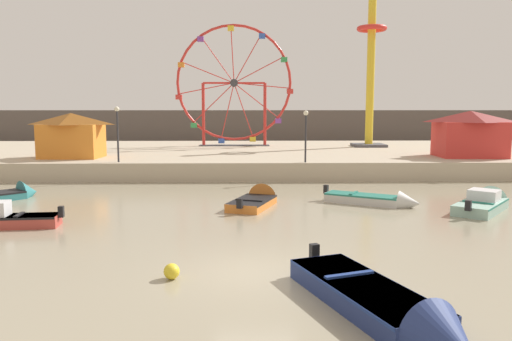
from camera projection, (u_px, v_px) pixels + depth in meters
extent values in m
plane|color=gray|center=(255.00, 272.00, 14.41)|extent=(240.00, 240.00, 0.00)
cube|color=#B7A88E|center=(249.00, 156.00, 42.65)|extent=(110.00, 21.97, 1.22)
cube|color=#564C47|center=(248.00, 126.00, 68.53)|extent=(140.00, 3.00, 4.40)
cube|color=silver|center=(362.00, 199.00, 24.71)|extent=(3.70, 2.77, 0.46)
cube|color=#237566|center=(362.00, 195.00, 24.69)|extent=(3.68, 2.77, 0.08)
cone|color=silver|center=(410.00, 203.00, 23.63)|extent=(1.40, 1.43, 1.08)
cube|color=black|center=(326.00, 189.00, 25.57)|extent=(0.29, 0.31, 0.44)
cube|color=#237566|center=(354.00, 193.00, 24.89)|extent=(0.62, 0.92, 0.06)
cube|color=#B24238|center=(6.00, 222.00, 19.74)|extent=(4.09, 1.44, 0.47)
cube|color=black|center=(6.00, 217.00, 19.72)|extent=(4.05, 1.46, 0.08)
cube|color=black|center=(61.00, 212.00, 19.94)|extent=(0.22, 0.26, 0.44)
cube|color=black|center=(19.00, 215.00, 19.77)|extent=(0.24, 0.92, 0.06)
cube|color=navy|center=(362.00, 294.00, 11.98)|extent=(3.10, 4.98, 0.52)
cube|color=navy|center=(362.00, 285.00, 11.95)|extent=(3.10, 4.94, 0.08)
cube|color=black|center=(314.00, 252.00, 14.21)|extent=(0.29, 0.27, 0.44)
cube|color=navy|center=(349.00, 275.00, 12.49)|extent=(1.32, 0.61, 0.06)
cube|color=orange|center=(252.00, 203.00, 23.69)|extent=(2.51, 3.46, 0.39)
cube|color=black|center=(252.00, 200.00, 23.67)|extent=(2.52, 3.44, 0.08)
cone|color=orange|center=(265.00, 197.00, 25.54)|extent=(1.67, 1.31, 1.47)
cube|color=black|center=(240.00, 203.00, 22.09)|extent=(0.29, 0.27, 0.44)
cube|color=black|center=(249.00, 200.00, 23.29)|extent=(1.29, 0.60, 0.06)
cube|color=#93BCAD|center=(481.00, 207.00, 22.73)|extent=(3.53, 3.79, 0.47)
cube|color=#237566|center=(481.00, 203.00, 22.71)|extent=(3.53, 3.77, 0.08)
cone|color=#93BCAD|center=(494.00, 200.00, 24.51)|extent=(1.77, 1.71, 1.47)
cube|color=black|center=(468.00, 206.00, 21.20)|extent=(0.31, 0.31, 0.44)
cube|color=silver|center=(484.00, 195.00, 23.03)|extent=(1.65, 1.63, 0.49)
cube|color=#237566|center=(478.00, 202.00, 22.35)|extent=(1.11, 0.97, 0.06)
cone|color=teal|center=(29.00, 192.00, 26.73)|extent=(1.55, 1.53, 1.34)
torus|color=red|center=(234.00, 83.00, 45.69)|extent=(10.52, 0.24, 10.52)
cylinder|color=#38383D|center=(234.00, 83.00, 45.69)|extent=(0.70, 0.50, 0.70)
cylinder|color=red|center=(262.00, 86.00, 45.77)|extent=(5.13, 0.08, 0.55)
cube|color=red|center=(290.00, 91.00, 45.88)|extent=(0.56, 0.48, 0.44)
cylinder|color=red|center=(259.00, 70.00, 45.59)|extent=(4.60, 0.08, 2.44)
cube|color=#33934C|center=(284.00, 60.00, 45.52)|extent=(0.56, 0.48, 0.44)
cylinder|color=red|center=(248.00, 58.00, 45.44)|extent=(2.62, 0.08, 4.50)
cube|color=#3356B7|center=(262.00, 36.00, 45.22)|extent=(0.56, 0.48, 0.44)
cylinder|color=red|center=(232.00, 54.00, 45.37)|extent=(0.34, 0.08, 5.14)
cube|color=yellow|center=(231.00, 28.00, 45.08)|extent=(0.56, 0.48, 0.44)
cylinder|color=red|center=(217.00, 60.00, 45.40)|extent=(3.06, 0.08, 4.22)
cube|color=purple|center=(201.00, 39.00, 45.15)|extent=(0.56, 0.48, 0.44)
cylinder|color=red|center=(208.00, 72.00, 45.52)|extent=(4.81, 0.08, 1.97)
cube|color=orange|center=(181.00, 65.00, 45.39)|extent=(0.56, 0.48, 0.44)
cylinder|color=red|center=(206.00, 88.00, 45.70)|extent=(5.06, 0.08, 1.07)
cube|color=red|center=(179.00, 97.00, 45.74)|extent=(0.56, 0.48, 0.44)
cylinder|color=red|center=(214.00, 103.00, 45.87)|extent=(3.76, 0.08, 3.62)
cube|color=#33934C|center=(194.00, 125.00, 46.09)|extent=(0.56, 0.48, 0.44)
cylinder|color=red|center=(228.00, 111.00, 45.98)|extent=(1.27, 0.08, 5.02)
cube|color=#3356B7|center=(221.00, 141.00, 46.32)|extent=(0.56, 0.48, 0.44)
cylinder|color=red|center=(243.00, 110.00, 46.00)|extent=(1.78, 0.08, 4.88)
cube|color=yellow|center=(253.00, 139.00, 46.35)|extent=(0.56, 0.48, 0.44)
cylinder|color=red|center=(256.00, 100.00, 45.92)|extent=(4.10, 0.08, 3.22)
cube|color=purple|center=(278.00, 121.00, 46.19)|extent=(0.56, 0.48, 0.44)
cylinder|color=red|center=(203.00, 115.00, 45.98)|extent=(0.28, 0.28, 5.74)
cylinder|color=red|center=(265.00, 115.00, 46.10)|extent=(0.28, 0.28, 5.74)
cylinder|color=red|center=(234.00, 83.00, 45.69)|extent=(5.65, 0.18, 0.18)
cube|color=#4C4C51|center=(234.00, 145.00, 46.39)|extent=(6.45, 1.20, 0.08)
cylinder|color=gold|center=(371.00, 72.00, 44.70)|extent=(0.70, 0.70, 13.28)
torus|color=red|center=(372.00, 29.00, 44.23)|extent=(2.64, 2.64, 0.44)
cube|color=#4C4C51|center=(369.00, 145.00, 45.51)|extent=(2.80, 2.80, 0.24)
cube|color=orange|center=(72.00, 141.00, 35.01)|extent=(4.10, 2.89, 2.34)
pyramid|color=brown|center=(71.00, 119.00, 34.82)|extent=(4.51, 3.18, 0.80)
cube|color=red|center=(469.00, 139.00, 35.75)|extent=(4.59, 3.73, 2.50)
pyramid|color=maroon|center=(471.00, 116.00, 35.55)|extent=(5.05, 4.11, 0.80)
cylinder|color=#2D2D33|center=(306.00, 139.00, 32.04)|extent=(0.12, 0.12, 3.01)
sphere|color=#F2EACC|center=(306.00, 113.00, 31.84)|extent=(0.32, 0.32, 0.32)
cylinder|color=#2D2D33|center=(118.00, 137.00, 32.16)|extent=(0.12, 0.12, 3.26)
sphere|color=#F2EACC|center=(117.00, 109.00, 31.94)|extent=(0.32, 0.32, 0.32)
sphere|color=yellow|center=(172.00, 271.00, 13.76)|extent=(0.44, 0.44, 0.44)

